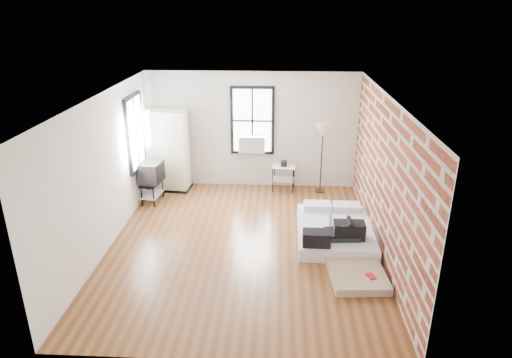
# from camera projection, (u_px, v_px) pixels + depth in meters

# --- Properties ---
(ground) EXTENTS (6.00, 6.00, 0.00)m
(ground) POSITION_uv_depth(u_px,v_px,m) (243.00, 244.00, 8.63)
(ground) COLOR #572F16
(ground) RESTS_ON ground
(room_shell) EXTENTS (5.02, 6.02, 2.80)m
(room_shell) POSITION_uv_depth(u_px,v_px,m) (257.00, 151.00, 8.32)
(room_shell) COLOR silver
(room_shell) RESTS_ON ground
(mattress_main) EXTENTS (1.45, 1.95, 0.62)m
(mattress_main) POSITION_uv_depth(u_px,v_px,m) (335.00, 230.00, 8.81)
(mattress_main) COLOR white
(mattress_main) RESTS_ON ground
(mattress_bare) EXTENTS (1.02, 1.76, 0.37)m
(mattress_bare) POSITION_uv_depth(u_px,v_px,m) (350.00, 257.00, 7.99)
(mattress_bare) COLOR tan
(mattress_bare) RESTS_ON ground
(wardrobe) EXTENTS (1.04, 0.66, 1.96)m
(wardrobe) POSITION_uv_depth(u_px,v_px,m) (168.00, 151.00, 10.83)
(wardrobe) COLOR black
(wardrobe) RESTS_ON ground
(side_table) EXTENTS (0.59, 0.49, 0.73)m
(side_table) POSITION_uv_depth(u_px,v_px,m) (284.00, 170.00, 10.94)
(side_table) COLOR black
(side_table) RESTS_ON ground
(floor_lamp) EXTENTS (0.36, 0.36, 1.69)m
(floor_lamp) POSITION_uv_depth(u_px,v_px,m) (323.00, 134.00, 10.48)
(floor_lamp) COLOR black
(floor_lamp) RESTS_ON ground
(tv_stand) EXTENTS (0.54, 0.71, 0.95)m
(tv_stand) POSITION_uv_depth(u_px,v_px,m) (151.00, 174.00, 10.22)
(tv_stand) COLOR black
(tv_stand) RESTS_ON ground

